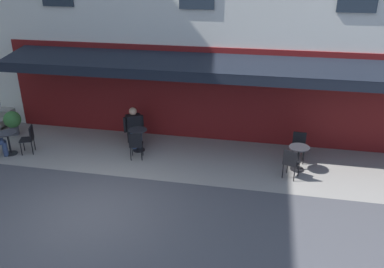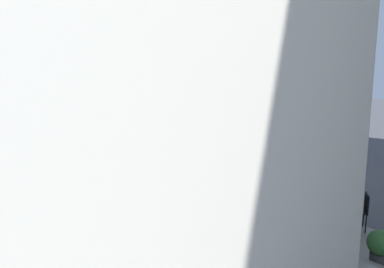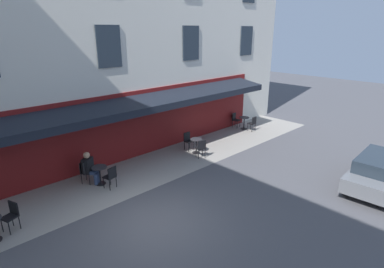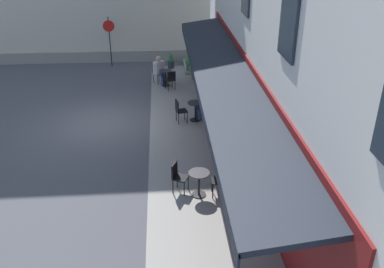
{
  "view_description": "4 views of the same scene",
  "coord_description": "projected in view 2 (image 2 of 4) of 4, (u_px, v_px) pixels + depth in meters",
  "views": [
    {
      "loc": [
        -4.03,
        7.39,
        5.63
      ],
      "look_at": [
        -1.97,
        -2.75,
        1.1
      ],
      "focal_mm": 36.39,
      "sensor_mm": 36.0,
      "label": 1
    },
    {
      "loc": [
        8.89,
        -10.54,
        3.87
      ],
      "look_at": [
        -2.27,
        -2.04,
        1.38
      ],
      "focal_mm": 35.9,
      "sensor_mm": 36.0,
      "label": 2
    },
    {
      "loc": [
        5.01,
        7.0,
        5.89
      ],
      "look_at": [
        -3.73,
        -2.15,
        1.59
      ],
      "focal_mm": 28.99,
      "sensor_mm": 36.0,
      "label": 3
    },
    {
      "loc": [
        -15.01,
        -2.31,
        6.98
      ],
      "look_at": [
        -3.15,
        -3.2,
        0.98
      ],
      "focal_mm": 39.67,
      "sensor_mm": 36.0,
      "label": 4
    }
  ],
  "objects": [
    {
      "name": "sidewalk_cafe_terrace",
      "position": [
        148.0,
        170.0,
        14.45
      ],
      "size": [
        20.5,
        3.2,
        0.01
      ],
      "primitive_type": "cube",
      "color": "gray",
      "rests_on": "ground_plane"
    },
    {
      "name": "cafe_chair_black_kerbside",
      "position": [
        56.0,
        135.0,
        18.8
      ],
      "size": [
        0.45,
        0.45,
        0.91
      ],
      "color": "black",
      "rests_on": "ground_plane"
    },
    {
      "name": "cafe_table_near_entrance",
      "position": [
        333.0,
        208.0,
        9.26
      ],
      "size": [
        0.6,
        0.6,
        0.75
      ],
      "color": "black",
      "rests_on": "ground_plane"
    },
    {
      "name": "cafe_chair_black_under_awning",
      "position": [
        210.0,
        172.0,
        12.2
      ],
      "size": [
        0.48,
        0.48,
        0.91
      ],
      "color": "black",
      "rests_on": "ground_plane"
    },
    {
      "name": "cafe_chair_black_facing_street",
      "position": [
        191.0,
        182.0,
        11.14
      ],
      "size": [
        0.56,
        0.56,
        0.91
      ],
      "color": "black",
      "rests_on": "ground_plane"
    },
    {
      "name": "cafe_chair_black_corner_right",
      "position": [
        114.0,
        149.0,
        15.52
      ],
      "size": [
        0.42,
        0.42,
        0.91
      ],
      "color": "black",
      "rests_on": "ground_plane"
    },
    {
      "name": "ground_plane",
      "position": [
        274.0,
        174.0,
        13.93
      ],
      "size": [
        70.0,
        70.0,
        0.0
      ],
      "primitive_type": "plane",
      "color": "#4C4C51"
    },
    {
      "name": "cafe_chair_black_back_row",
      "position": [
        362.0,
        208.0,
        9.1
      ],
      "size": [
        0.56,
        0.56,
        0.91
      ],
      "color": "black",
      "rests_on": "ground_plane"
    },
    {
      "name": "potted_plant_by_steps",
      "position": [
        329.0,
        234.0,
        7.74
      ],
      "size": [
        0.6,
        0.6,
        0.87
      ],
      "color": "#4C4C51",
      "rests_on": "ground_plane"
    },
    {
      "name": "cafe_chair_black_near_door",
      "position": [
        143.0,
        147.0,
        16.02
      ],
      "size": [
        0.52,
        0.52,
        0.91
      ],
      "color": "black",
      "rests_on": "ground_plane"
    },
    {
      "name": "cafe_table_far_end",
      "position": [
        128.0,
        149.0,
        15.88
      ],
      "size": [
        0.6,
        0.6,
        0.75
      ],
      "color": "black",
      "rests_on": "ground_plane"
    },
    {
      "name": "cafe_table_mid_terrace",
      "position": [
        68.0,
        134.0,
        19.25
      ],
      "size": [
        0.6,
        0.6,
        0.75
      ],
      "color": "black",
      "rests_on": "ground_plane"
    },
    {
      "name": "seated_companion_in_white",
      "position": [
        352.0,
        201.0,
        9.12
      ],
      "size": [
        0.67,
        0.65,
        1.34
      ],
      "color": "navy",
      "rests_on": "ground_plane"
    },
    {
      "name": "parked_car_grey",
      "position": [
        220.0,
        121.0,
        22.43
      ],
      "size": [
        4.4,
        2.05,
        1.33
      ],
      "color": "slate",
      "rests_on": "ground_plane"
    },
    {
      "name": "cafe_chair_black_by_window",
      "position": [
        307.0,
        201.0,
        9.59
      ],
      "size": [
        0.51,
        0.51,
        0.91
      ],
      "color": "black",
      "rests_on": "ground_plane"
    },
    {
      "name": "potted_plant_entrance_left",
      "position": [
        380.0,
        249.0,
        7.13
      ],
      "size": [
        0.48,
        0.48,
        0.88
      ],
      "color": "#4C4C51",
      "rests_on": "ground_plane"
    },
    {
      "name": "cafe_chair_black_corner_left",
      "position": [
        80.0,
        132.0,
        19.62
      ],
      "size": [
        0.4,
        0.4,
        0.91
      ],
      "color": "black",
      "rests_on": "ground_plane"
    },
    {
      "name": "seated_patron_in_black",
      "position": [
        193.0,
        175.0,
        11.31
      ],
      "size": [
        0.64,
        0.67,
        1.33
      ],
      "color": "navy",
      "rests_on": "ground_plane"
    },
    {
      "name": "cafe_table_streetside",
      "position": [
        197.0,
        178.0,
        11.74
      ],
      "size": [
        0.6,
        0.6,
        0.75
      ],
      "color": "black",
      "rests_on": "ground_plane"
    }
  ]
}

